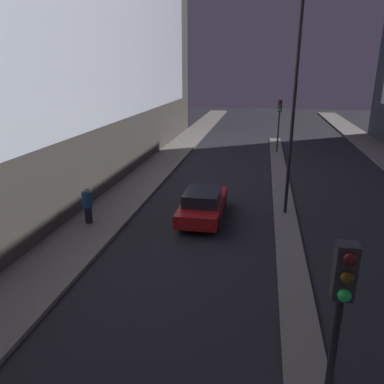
# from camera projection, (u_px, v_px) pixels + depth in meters

# --- Properties ---
(median_strip) EXTENTS (1.05, 34.72, 0.11)m
(median_strip) POSITION_uv_depth(u_px,v_px,m) (282.00, 192.00, 21.21)
(median_strip) COLOR #66605B
(median_strip) RESTS_ON ground
(traffic_light_near) EXTENTS (0.32, 0.42, 4.23)m
(traffic_light_near) POSITION_uv_depth(u_px,v_px,m) (339.00, 310.00, 5.73)
(traffic_light_near) COLOR black
(traffic_light_near) RESTS_ON median_strip
(traffic_light_mid) EXTENTS (0.32, 0.42, 4.23)m
(traffic_light_mid) POSITION_uv_depth(u_px,v_px,m) (279.00, 114.00, 30.30)
(traffic_light_mid) COLOR black
(traffic_light_mid) RESTS_ON median_strip
(street_lamp) EXTENTS (0.62, 0.62, 9.96)m
(street_lamp) POSITION_uv_depth(u_px,v_px,m) (298.00, 55.00, 15.86)
(street_lamp) COLOR black
(street_lamp) RESTS_ON median_strip
(car_left_lane) EXTENTS (1.84, 4.63, 1.46)m
(car_left_lane) POSITION_uv_depth(u_px,v_px,m) (203.00, 204.00, 17.44)
(car_left_lane) COLOR maroon
(car_left_lane) RESTS_ON ground
(pedestrian_on_left_sidewalk) EXTENTS (0.43, 0.43, 1.66)m
(pedestrian_on_left_sidewalk) POSITION_uv_depth(u_px,v_px,m) (88.00, 204.00, 16.55)
(pedestrian_on_left_sidewalk) COLOR black
(pedestrian_on_left_sidewalk) RESTS_ON sidewalk_left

